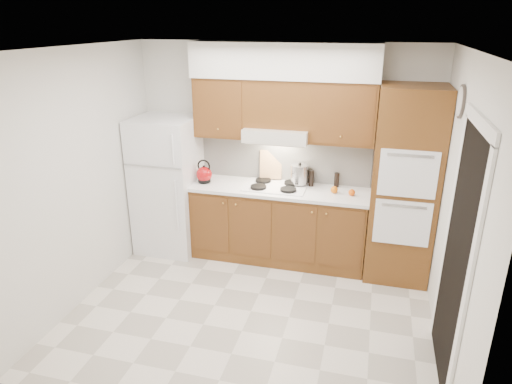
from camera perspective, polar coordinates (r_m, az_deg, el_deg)
floor at (r=4.88m, az=-0.63°, el=-14.67°), size 3.60×3.60×0.00m
ceiling at (r=3.98m, az=-0.78°, el=17.47°), size 3.60×3.60×0.00m
wall_back at (r=5.65m, az=3.38°, el=5.03°), size 3.60×0.02×2.60m
wall_left at (r=5.02m, az=-20.92°, el=1.64°), size 0.02×3.00×2.60m
wall_right at (r=4.19m, az=23.80°, el=-2.51°), size 0.02×3.00×2.60m
fridge at (r=5.89m, az=-10.95°, el=0.85°), size 0.75×0.72×1.72m
base_cabinets at (r=5.66m, az=2.84°, el=-4.11°), size 2.11×0.60×0.90m
countertop at (r=5.47m, az=2.90°, el=0.32°), size 2.13×0.62×0.04m
backsplash at (r=5.65m, az=3.59°, el=4.19°), size 2.11×0.03×0.56m
oven_cabinet at (r=5.31m, az=18.01°, el=0.71°), size 0.70×0.65×2.20m
upper_cab_left at (r=5.55m, az=-4.22°, el=10.56°), size 0.63×0.33×0.70m
upper_cab_right at (r=5.27m, az=10.89°, el=9.70°), size 0.73×0.33×0.70m
range_hood at (r=5.37m, az=2.69°, el=7.24°), size 0.75×0.45×0.15m
upper_cab_over_hood at (r=5.35m, az=2.90°, el=11.03°), size 0.75×0.33×0.55m
soffit at (r=5.27m, az=3.51°, el=16.07°), size 2.13×0.36×0.40m
cooktop at (r=5.49m, az=2.44°, el=0.69°), size 0.74×0.50×0.01m
doorway at (r=3.97m, az=23.78°, el=-7.76°), size 0.02×0.90×2.10m
wall_clock at (r=4.49m, az=24.26°, el=10.28°), size 0.02×0.30×0.30m
kettle at (r=5.64m, az=-6.50°, el=2.20°), size 0.22×0.22×0.19m
cutting_board at (r=5.67m, az=1.86°, el=3.44°), size 0.28×0.14×0.35m
stock_pot at (r=5.52m, az=5.45°, el=2.21°), size 0.27×0.27×0.22m
condiment_a at (r=5.60m, az=6.78°, el=1.95°), size 0.06×0.06×0.19m
condiment_b at (r=5.53m, az=6.93°, el=1.71°), size 0.07×0.07×0.20m
condiment_c at (r=5.55m, az=10.05°, el=1.51°), size 0.08×0.08×0.17m
orange_near at (r=5.32m, az=11.88°, el=-0.06°), size 0.09×0.09×0.08m
orange_far at (r=5.35m, az=9.75°, el=0.28°), size 0.11×0.11×0.08m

